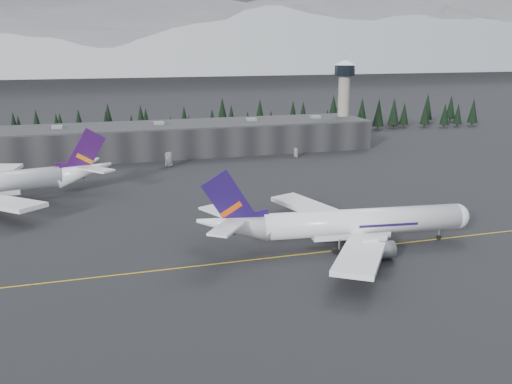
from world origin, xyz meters
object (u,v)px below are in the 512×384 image
object	(u,v)px
terminal	(183,138)
control_tower	(344,92)
gse_vehicle_b	(296,156)
jet_main	(339,224)
gse_vehicle_a	(169,165)

from	to	relation	value
terminal	control_tower	xyz separation A→B (m)	(75.00, 3.00, 17.11)
gse_vehicle_b	terminal	bearing A→B (deg)	-148.82
gse_vehicle_b	jet_main	bearing A→B (deg)	-46.19
terminal	control_tower	world-z (taller)	control_tower
terminal	jet_main	distance (m)	125.09
control_tower	gse_vehicle_b	xyz separation A→B (m)	(-32.69, -25.76, -22.73)
jet_main	gse_vehicle_b	size ratio (longest dim) A/B	16.22
gse_vehicle_a	gse_vehicle_b	world-z (taller)	gse_vehicle_a
jet_main	gse_vehicle_a	size ratio (longest dim) A/B	11.49
jet_main	gse_vehicle_a	xyz separation A→B (m)	(-24.01, 98.59, -4.57)
gse_vehicle_a	gse_vehicle_b	distance (m)	52.56
jet_main	gse_vehicle_b	world-z (taller)	jet_main
terminal	control_tower	size ratio (longest dim) A/B	4.24
control_tower	terminal	bearing A→B (deg)	-177.71
jet_main	terminal	bearing A→B (deg)	103.12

